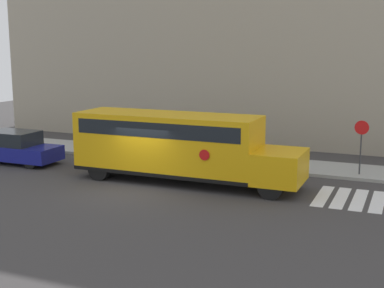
{
  "coord_description": "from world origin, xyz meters",
  "views": [
    {
      "loc": [
        10.58,
        -19.2,
        6.0
      ],
      "look_at": [
        1.56,
        2.28,
        1.66
      ],
      "focal_mm": 50.0,
      "sensor_mm": 36.0,
      "label": 1
    }
  ],
  "objects": [
    {
      "name": "building_backdrop",
      "position": [
        0.0,
        13.0,
        6.89
      ],
      "size": [
        32.0,
        4.0,
        13.77
      ],
      "color": "#9E937F",
      "rests_on": "ground"
    },
    {
      "name": "ground_plane",
      "position": [
        0.0,
        0.0,
        0.0
      ],
      "size": [
        60.0,
        60.0,
        0.0
      ],
      "primitive_type": "plane",
      "color": "#3A3838"
    },
    {
      "name": "school_bus",
      "position": [
        1.03,
        1.78,
        1.73
      ],
      "size": [
        10.14,
        2.57,
        3.02
      ],
      "color": "#EAA80F",
      "rests_on": "ground"
    },
    {
      "name": "sidewalk_strip",
      "position": [
        0.0,
        6.5,
        0.07
      ],
      "size": [
        44.0,
        3.0,
        0.15
      ],
      "color": "#9E9E99",
      "rests_on": "ground"
    },
    {
      "name": "stop_sign",
      "position": [
        8.43,
        5.73,
        1.71
      ],
      "size": [
        0.64,
        0.1,
        2.64
      ],
      "color": "#38383A",
      "rests_on": "ground"
    },
    {
      "name": "parked_car",
      "position": [
        -8.16,
        2.12,
        0.8
      ],
      "size": [
        4.44,
        1.89,
        1.64
      ],
      "color": "navy",
      "rests_on": "ground"
    },
    {
      "name": "crosswalk_stripes",
      "position": [
        9.16,
        2.0,
        0.0
      ],
      "size": [
        4.0,
        3.2,
        0.01
      ],
      "color": "white",
      "rests_on": "ground"
    }
  ]
}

